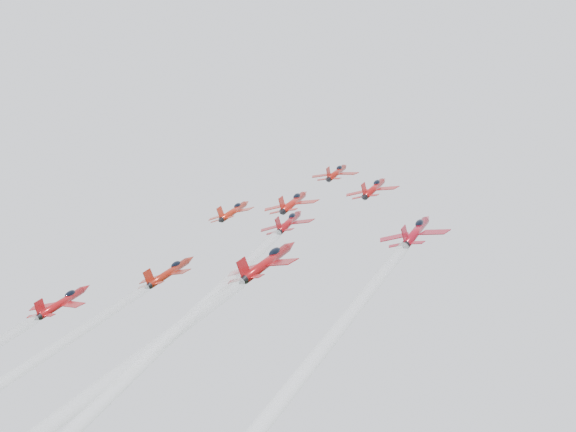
% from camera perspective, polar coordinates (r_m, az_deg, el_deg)
% --- Properties ---
extents(jet_lead, '(9.37, 11.39, 9.07)m').
position_cam_1_polar(jet_lead, '(154.11, 3.49, 3.12)').
color(jet_lead, '#9E180F').
extents(jet_row2_left, '(9.44, 11.48, 9.13)m').
position_cam_1_polar(jet_row2_left, '(146.74, -3.87, 0.38)').
color(jet_row2_left, '#AF2310').
extents(jet_row2_center, '(10.04, 12.20, 9.71)m').
position_cam_1_polar(jet_row2_center, '(136.98, 0.41, 1.02)').
color(jet_row2_center, '#B21910').
extents(jet_row2_right, '(8.89, 10.81, 8.60)m').
position_cam_1_polar(jet_row2_right, '(128.48, 6.14, 2.00)').
color(jet_row2_right, '#AB1010').
extents(jet_center, '(8.82, 76.16, 60.45)m').
position_cam_1_polar(jet_center, '(86.49, -10.48, -8.97)').
color(jet_center, maroon).
extents(jet_rear_farright, '(8.61, 74.34, 59.01)m').
position_cam_1_polar(jet_rear_farright, '(59.42, -0.19, -13.70)').
color(jet_rear_farright, maroon).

